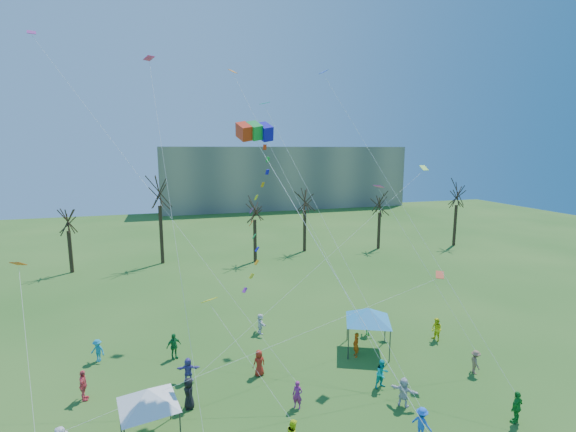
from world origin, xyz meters
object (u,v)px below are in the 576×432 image
object	(u,v)px
canopy_tent_white	(148,397)
canopy_tent_blue	(368,314)
distant_building	(284,177)
big_box_kite	(262,220)

from	to	relation	value
canopy_tent_white	canopy_tent_blue	world-z (taller)	canopy_tent_blue
distant_building	canopy_tent_white	bearing A→B (deg)	-110.82
canopy_tent_white	big_box_kite	bearing A→B (deg)	15.47
big_box_kite	canopy_tent_white	distance (m)	10.52
distant_building	canopy_tent_blue	xyz separation A→B (m)	(-14.81, -72.77, -4.73)
big_box_kite	canopy_tent_blue	bearing A→B (deg)	21.97
big_box_kite	canopy_tent_blue	xyz separation A→B (m)	(8.55, 3.45, -7.93)
big_box_kite	canopy_tent_white	xyz separation A→B (m)	(-6.29, -1.74, -8.25)
big_box_kite	canopy_tent_white	size ratio (longest dim) A/B	4.60
canopy_tent_blue	distant_building	bearing A→B (deg)	78.50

